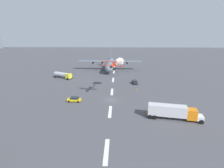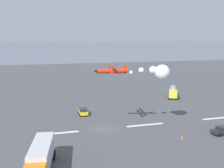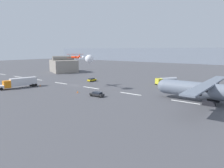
{
  "view_description": "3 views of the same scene",
  "coord_description": "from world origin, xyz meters",
  "px_view_note": "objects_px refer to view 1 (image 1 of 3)",
  "views": [
    {
      "loc": [
        -55.94,
        -1.94,
        21.63
      ],
      "look_at": [
        7.71,
        -0.03,
        3.38
      ],
      "focal_mm": 28.93,
      "sensor_mm": 36.0,
      "label": 1
    },
    {
      "loc": [
        -14.49,
        -52.46,
        17.25
      ],
      "look_at": [
        1.61,
        -0.58,
        8.93
      ],
      "focal_mm": 46.15,
      "sensor_mm": 36.0,
      "label": 2
    },
    {
      "loc": [
        61.12,
        -56.03,
        14.41
      ],
      "look_at": [
        18.97,
        0.0,
        2.49
      ],
      "focal_mm": 32.51,
      "sensor_mm": 36.0,
      "label": 3
    }
  ],
  "objects_px": {
    "followme_car_yellow": "(135,82)",
    "stunt_biplane_red": "(118,62)",
    "traffic_cone_near": "(145,111)",
    "airport_staff_sedan": "(74,99)",
    "traffic_cone_far": "(137,89)",
    "semi_truck_orange": "(173,111)",
    "fuel_tanker_truck": "(63,75)",
    "cargo_transport_plane": "(110,65)"
  },
  "relations": [
    {
      "from": "followme_car_yellow",
      "to": "stunt_biplane_red",
      "type": "bearing_deg",
      "value": 146.09
    },
    {
      "from": "stunt_biplane_red",
      "to": "traffic_cone_near",
      "type": "relative_size",
      "value": 19.22
    },
    {
      "from": "stunt_biplane_red",
      "to": "airport_staff_sedan",
      "type": "height_order",
      "value": "stunt_biplane_red"
    },
    {
      "from": "traffic_cone_far",
      "to": "semi_truck_orange",
      "type": "bearing_deg",
      "value": -164.88
    },
    {
      "from": "airport_staff_sedan",
      "to": "traffic_cone_near",
      "type": "distance_m",
      "value": 23.15
    },
    {
      "from": "followme_car_yellow",
      "to": "airport_staff_sedan",
      "type": "xyz_separation_m",
      "value": [
        -22.01,
        21.57,
        -0.0
      ]
    },
    {
      "from": "followme_car_yellow",
      "to": "traffic_cone_far",
      "type": "relative_size",
      "value": 6.25
    },
    {
      "from": "followme_car_yellow",
      "to": "semi_truck_orange",
      "type": "bearing_deg",
      "value": -168.79
    },
    {
      "from": "semi_truck_orange",
      "to": "traffic_cone_near",
      "type": "height_order",
      "value": "semi_truck_orange"
    },
    {
      "from": "traffic_cone_near",
      "to": "fuel_tanker_truck",
      "type": "bearing_deg",
      "value": 41.92
    },
    {
      "from": "cargo_transport_plane",
      "to": "fuel_tanker_truck",
      "type": "distance_m",
      "value": 29.5
    },
    {
      "from": "stunt_biplane_red",
      "to": "fuel_tanker_truck",
      "type": "relative_size",
      "value": 1.48
    },
    {
      "from": "fuel_tanker_truck",
      "to": "traffic_cone_near",
      "type": "xyz_separation_m",
      "value": [
        -38.29,
        -34.38,
        -1.38
      ]
    },
    {
      "from": "fuel_tanker_truck",
      "to": "semi_truck_orange",
      "type": "bearing_deg",
      "value": -135.75
    },
    {
      "from": "followme_car_yellow",
      "to": "traffic_cone_near",
      "type": "height_order",
      "value": "followme_car_yellow"
    },
    {
      "from": "traffic_cone_near",
      "to": "traffic_cone_far",
      "type": "relative_size",
      "value": 1.0
    },
    {
      "from": "cargo_transport_plane",
      "to": "traffic_cone_near",
      "type": "xyz_separation_m",
      "value": [
        -57.78,
        -12.32,
        -3.18
      ]
    },
    {
      "from": "stunt_biplane_red",
      "to": "traffic_cone_near",
      "type": "xyz_separation_m",
      "value": [
        -18.82,
        -7.6,
        -10.87
      ]
    },
    {
      "from": "semi_truck_orange",
      "to": "followme_car_yellow",
      "type": "xyz_separation_m",
      "value": [
        33.35,
        6.61,
        -1.3
      ]
    },
    {
      "from": "cargo_transport_plane",
      "to": "stunt_biplane_red",
      "type": "xyz_separation_m",
      "value": [
        -38.96,
        -4.72,
        7.69
      ]
    },
    {
      "from": "cargo_transport_plane",
      "to": "stunt_biplane_red",
      "type": "height_order",
      "value": "stunt_biplane_red"
    },
    {
      "from": "traffic_cone_far",
      "to": "cargo_transport_plane",
      "type": "bearing_deg",
      "value": 18.17
    },
    {
      "from": "cargo_transport_plane",
      "to": "airport_staff_sedan",
      "type": "height_order",
      "value": "cargo_transport_plane"
    },
    {
      "from": "fuel_tanker_truck",
      "to": "airport_staff_sedan",
      "type": "bearing_deg",
      "value": -157.59
    },
    {
      "from": "followme_car_yellow",
      "to": "fuel_tanker_truck",
      "type": "bearing_deg",
      "value": 76.03
    },
    {
      "from": "followme_car_yellow",
      "to": "traffic_cone_far",
      "type": "xyz_separation_m",
      "value": [
        -8.68,
        0.06,
        -0.44
      ]
    },
    {
      "from": "semi_truck_orange",
      "to": "airport_staff_sedan",
      "type": "xyz_separation_m",
      "value": [
        11.33,
        28.18,
        -1.3
      ]
    },
    {
      "from": "stunt_biplane_red",
      "to": "airport_staff_sedan",
      "type": "distance_m",
      "value": 20.8
    },
    {
      "from": "airport_staff_sedan",
      "to": "cargo_transport_plane",
      "type": "bearing_deg",
      "value": -10.74
    },
    {
      "from": "airport_staff_sedan",
      "to": "stunt_biplane_red",
      "type": "bearing_deg",
      "value": -52.13
    },
    {
      "from": "stunt_biplane_red",
      "to": "semi_truck_orange",
      "type": "xyz_separation_m",
      "value": [
        -22.38,
        -13.98,
        -9.13
      ]
    },
    {
      "from": "cargo_transport_plane",
      "to": "fuel_tanker_truck",
      "type": "bearing_deg",
      "value": 131.46
    },
    {
      "from": "stunt_biplane_red",
      "to": "airport_staff_sedan",
      "type": "xyz_separation_m",
      "value": [
        -11.04,
        14.2,
        -10.43
      ]
    },
    {
      "from": "fuel_tanker_truck",
      "to": "followme_car_yellow",
      "type": "distance_m",
      "value": 35.21
    },
    {
      "from": "stunt_biplane_red",
      "to": "traffic_cone_far",
      "type": "bearing_deg",
      "value": -72.63
    },
    {
      "from": "traffic_cone_near",
      "to": "stunt_biplane_red",
      "type": "bearing_deg",
      "value": 21.99
    },
    {
      "from": "semi_truck_orange",
      "to": "followme_car_yellow",
      "type": "bearing_deg",
      "value": 11.21
    },
    {
      "from": "airport_staff_sedan",
      "to": "traffic_cone_far",
      "type": "xyz_separation_m",
      "value": [
        13.33,
        -21.52,
        -0.44
      ]
    },
    {
      "from": "followme_car_yellow",
      "to": "traffic_cone_near",
      "type": "relative_size",
      "value": 6.25
    },
    {
      "from": "fuel_tanker_truck",
      "to": "traffic_cone_far",
      "type": "bearing_deg",
      "value": -116.74
    },
    {
      "from": "traffic_cone_near",
      "to": "traffic_cone_far",
      "type": "distance_m",
      "value": 21.11
    },
    {
      "from": "stunt_biplane_red",
      "to": "followme_car_yellow",
      "type": "bearing_deg",
      "value": -33.91
    }
  ]
}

